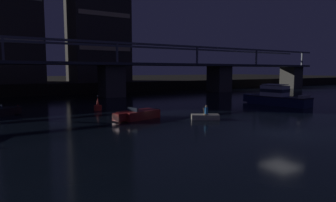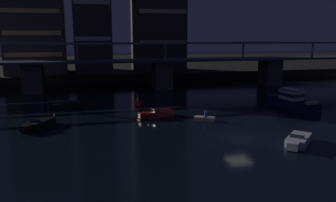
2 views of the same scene
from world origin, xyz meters
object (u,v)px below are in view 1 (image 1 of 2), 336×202
object	(u,v)px
speedboat_near_center	(138,115)
river_bridge	(111,73)
tower_central	(97,1)
cabin_cruiser_near_left	(276,97)
dinghy_with_paddler	(205,117)
channel_buoy	(98,106)

from	to	relation	value
speedboat_near_center	river_bridge	bearing A→B (deg)	75.34
tower_central	cabin_cruiser_near_left	xyz separation A→B (m)	(11.94, -38.72, -18.80)
river_bridge	dinghy_with_paddler	bearing A→B (deg)	-91.93
river_bridge	channel_buoy	world-z (taller)	river_bridge
cabin_cruiser_near_left	tower_central	bearing A→B (deg)	107.14
tower_central	channel_buoy	world-z (taller)	tower_central
cabin_cruiser_near_left	speedboat_near_center	size ratio (longest dim) A/B	1.81
tower_central	speedboat_near_center	size ratio (longest dim) A/B	6.88
river_bridge	tower_central	distance (m)	22.08
river_bridge	tower_central	size ratio (longest dim) A/B	2.96
river_bridge	channel_buoy	size ratio (longest dim) A/B	59.82
river_bridge	tower_central	bearing A→B (deg)	80.46
dinghy_with_paddler	cabin_cruiser_near_left	bearing A→B (deg)	15.41
speedboat_near_center	channel_buoy	bearing A→B (deg)	99.65
cabin_cruiser_near_left	dinghy_with_paddler	bearing A→B (deg)	-164.59
speedboat_near_center	dinghy_with_paddler	world-z (taller)	dinghy_with_paddler
river_bridge	dinghy_with_paddler	world-z (taller)	river_bridge
tower_central	channel_buoy	distance (m)	38.35
cabin_cruiser_near_left	dinghy_with_paddler	xyz separation A→B (m)	(-15.45, -4.26, -0.77)
cabin_cruiser_near_left	channel_buoy	world-z (taller)	cabin_cruiser_near_left
cabin_cruiser_near_left	dinghy_with_paddler	world-z (taller)	cabin_cruiser_near_left
cabin_cruiser_near_left	speedboat_near_center	xyz separation A→B (m)	(-20.82, -0.71, -0.64)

